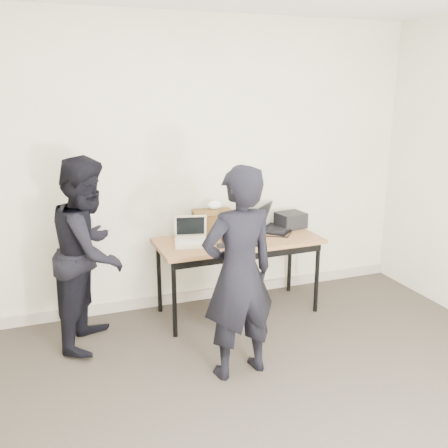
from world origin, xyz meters
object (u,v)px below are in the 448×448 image
person_observer (90,252)px  leather_satchel (212,222)px  laptop_beige (191,238)px  laptop_center (240,235)px  equipment_box (291,220)px  desk (239,246)px  person_typist (239,274)px  laptop_right (272,224)px

person_observer → leather_satchel: bearing=-51.5°
leather_satchel → person_observer: bearing=-157.3°
laptop_beige → leather_satchel: (0.26, 0.20, 0.08)m
laptop_center → leather_satchel: bearing=136.4°
equipment_box → person_observer: 1.98m
person_observer → laptop_center: bearing=-65.3°
desk → person_typist: 1.04m
equipment_box → person_typist: person_typist is taller
desk → laptop_beige: size_ratio=4.34×
desk → person_typist: person_typist is taller
laptop_beige → laptop_center: bearing=2.1°
leather_satchel → equipment_box: 0.81m
equipment_box → person_observer: bearing=-171.9°
equipment_box → desk: bearing=-163.1°
person_typist → laptop_right: bearing=-132.8°
laptop_beige → laptop_center: (0.44, -0.09, 0.01)m
desk → laptop_right: 0.47m
desk → leather_satchel: (-0.18, 0.23, 0.19)m
desk → laptop_beige: (-0.44, 0.03, 0.11)m
person_typist → person_observer: (-0.95, 0.87, -0.00)m
laptop_beige → leather_satchel: bearing=49.9°
leather_satchel → person_typist: person_typist is taller
laptop_right → leather_satchel: bearing=131.0°
laptop_beige → laptop_right: 0.88m
person_observer → laptop_right: bearing=-58.2°
laptop_beige → person_typist: bearing=-73.6°
desk → laptop_right: bearing=22.1°
laptop_right → leather_satchel: size_ratio=1.25×
laptop_right → equipment_box: 0.21m
desk → equipment_box: 0.67m
laptop_right → person_observer: (-1.76, -0.27, 0.00)m
laptop_right → person_observer: person_observer is taller
desk → equipment_box: bearing=16.1°
person_typist → person_observer: bearing=-50.1°
desk → laptop_right: size_ratio=3.18×
person_typist → person_observer: 1.29m
laptop_center → person_observer: person_observer is taller
laptop_right → equipment_box: size_ratio=1.83×
laptop_beige → equipment_box: laptop_beige is taller
laptop_beige → person_typist: 1.00m
person_observer → desk: bearing=-63.1°
laptop_beige → equipment_box: 1.08m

